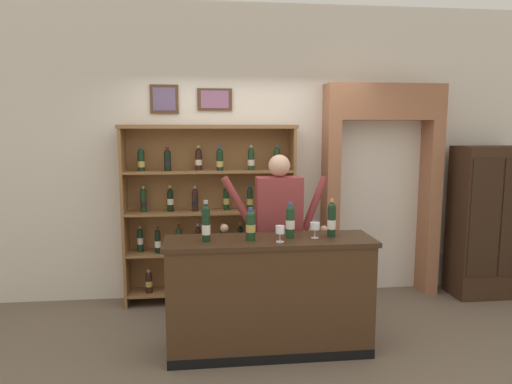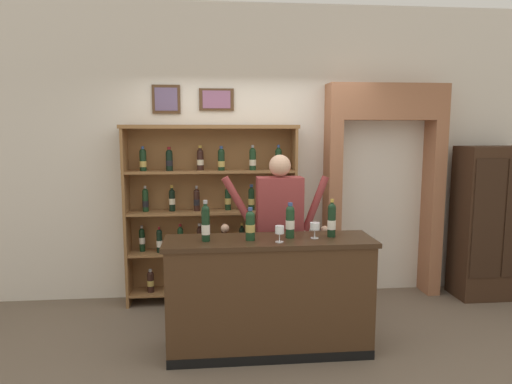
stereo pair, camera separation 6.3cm
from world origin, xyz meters
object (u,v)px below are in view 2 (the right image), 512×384
tasting_bottle_rosso (332,220)px  shopkeeper (279,222)px  tasting_counter (269,296)px  wine_glass_center (315,227)px  wine_shelf (211,209)px  side_cabinet (491,222)px  tasting_bottle_grappa (206,223)px  wine_glass_left (280,230)px  tasting_bottle_bianco (250,225)px  tasting_bottle_vin_santo (290,221)px

tasting_bottle_rosso → shopkeeper: bearing=129.7°
tasting_counter → wine_glass_center: wine_glass_center is taller
wine_shelf → shopkeeper: (0.64, -0.79, -0.00)m
side_cabinet → tasting_bottle_grappa: (-3.22, -1.11, 0.29)m
side_cabinet → wine_glass_center: 2.56m
wine_shelf → tasting_bottle_grappa: size_ratio=5.73×
shopkeeper → tasting_bottle_grappa: 0.87m
side_cabinet → wine_glass_left: size_ratio=12.63×
tasting_bottle_bianco → shopkeeper: bearing=58.2°
tasting_counter → tasting_bottle_bianco: tasting_bottle_bianco is taller
side_cabinet → tasting_bottle_vin_santo: side_cabinet is taller
wine_shelf → tasting_bottle_bianco: wine_shelf is taller
wine_shelf → tasting_counter: bearing=-69.2°
side_cabinet → tasting_bottle_rosso: bearing=-153.8°
tasting_bottle_bianco → wine_glass_left: bearing=-21.3°
tasting_bottle_rosso → tasting_bottle_grappa: bearing=-177.2°
wine_shelf → tasting_bottle_vin_santo: size_ratio=6.45×
tasting_bottle_vin_santo → tasting_bottle_rosso: size_ratio=0.93×
tasting_bottle_bianco → tasting_bottle_rosso: size_ratio=0.84×
tasting_bottle_vin_santo → tasting_counter: bearing=-173.4°
tasting_bottle_vin_santo → tasting_bottle_grappa: bearing=-176.3°
tasting_bottle_grappa → wine_glass_left: size_ratio=2.50×
tasting_counter → wine_glass_left: 0.61m
wine_shelf → tasting_bottle_bianco: size_ratio=7.08×
tasting_bottle_vin_santo → wine_glass_center: size_ratio=2.25×
tasting_bottle_bianco → tasting_bottle_vin_santo: bearing=8.1°
side_cabinet → tasting_bottle_rosso: size_ratio=5.25×
side_cabinet → wine_glass_center: side_cabinet is taller
tasting_bottle_rosso → wine_glass_center: tasting_bottle_rosso is taller
tasting_bottle_bianco → tasting_bottle_vin_santo: size_ratio=0.91×
side_cabinet → tasting_bottle_vin_santo: size_ratio=5.68×
tasting_bottle_vin_santo → tasting_bottle_rosso: bearing=1.0°
tasting_bottle_grappa → wine_glass_left: 0.61m
tasting_bottle_grappa → tasting_bottle_bianco: size_ratio=1.24×
shopkeeper → wine_glass_center: (0.23, -0.50, 0.06)m
tasting_bottle_bianco → wine_glass_left: (0.23, -0.09, -0.03)m
tasting_bottle_vin_santo → wine_glass_center: tasting_bottle_vin_santo is taller
tasting_bottle_grappa → tasting_bottle_bianco: 0.37m
wine_glass_center → tasting_bottle_grappa: bearing=-179.2°
tasting_bottle_grappa → tasting_bottle_vin_santo: (0.71, 0.05, -0.01)m
tasting_bottle_vin_santo → wine_glass_left: size_ratio=2.22×
shopkeeper → tasting_bottle_grappa: bearing=-143.3°
tasting_counter → tasting_bottle_vin_santo: 0.67m
tasting_counter → wine_glass_left: wine_glass_left is taller
tasting_bottle_vin_santo → wine_glass_center: 0.22m
side_cabinet → tasting_counter: bearing=-158.1°
tasting_bottle_bianco → tasting_counter: bearing=9.7°
tasting_bottle_grappa → tasting_bottle_rosso: tasting_bottle_grappa is taller
side_cabinet → shopkeeper: bearing=-166.9°
tasting_bottle_vin_santo → wine_shelf: bearing=117.9°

